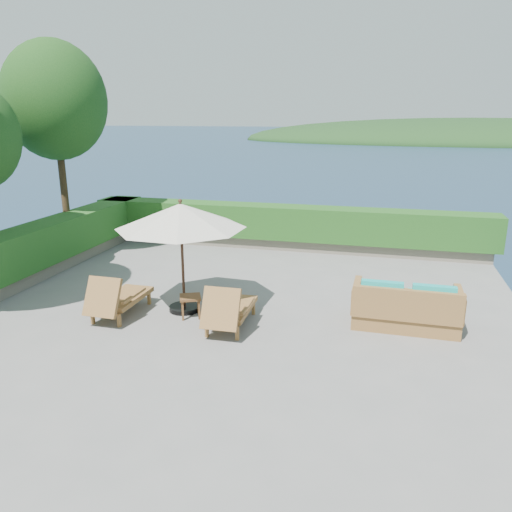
% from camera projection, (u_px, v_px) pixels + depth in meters
% --- Properties ---
extents(ground, '(12.00, 12.00, 0.00)m').
position_uv_depth(ground, '(233.00, 316.00, 10.42)').
color(ground, gray).
rests_on(ground, ground).
extents(foundation, '(12.00, 12.00, 3.00)m').
position_uv_depth(foundation, '(234.00, 382.00, 10.84)').
color(foundation, '#50473F').
rests_on(foundation, ocean).
extents(ocean, '(600.00, 600.00, 0.00)m').
position_uv_depth(ocean, '(234.00, 439.00, 11.24)').
color(ocean, '#142A3F').
rests_on(ocean, ground).
extents(offshore_island, '(126.00, 57.60, 12.60)m').
position_uv_depth(offshore_island, '(470.00, 142.00, 135.76)').
color(offshore_island, black).
rests_on(offshore_island, ocean).
extents(planter_wall_far, '(12.00, 0.60, 0.36)m').
position_uv_depth(planter_wall_far, '(285.00, 243.00, 15.59)').
color(planter_wall_far, gray).
rests_on(planter_wall_far, ground).
extents(planter_wall_left, '(0.60, 12.00, 0.36)m').
position_uv_depth(planter_wall_left, '(4.00, 286.00, 11.70)').
color(planter_wall_left, gray).
rests_on(planter_wall_left, ground).
extents(hedge_far, '(12.40, 0.90, 1.00)m').
position_uv_depth(hedge_far, '(285.00, 222.00, 15.41)').
color(hedge_far, '#144816').
rests_on(hedge_far, planter_wall_far).
extents(hedge_left, '(0.90, 12.40, 1.00)m').
position_uv_depth(hedge_left, '(0.00, 258.00, 11.52)').
color(hedge_left, '#144816').
rests_on(hedge_left, planter_wall_left).
extents(tree_far, '(2.80, 2.80, 6.03)m').
position_uv_depth(tree_far, '(55.00, 101.00, 13.63)').
color(tree_far, '#412F19').
rests_on(tree_far, ground).
extents(patio_umbrella, '(3.43, 3.43, 2.41)m').
position_uv_depth(patio_umbrella, '(181.00, 217.00, 10.15)').
color(patio_umbrella, black).
rests_on(patio_umbrella, ground).
extents(lounge_left, '(0.80, 1.72, 0.99)m').
position_uv_depth(lounge_left, '(117.00, 298.00, 10.28)').
color(lounge_left, olive).
rests_on(lounge_left, ground).
extents(lounge_right, '(0.80, 1.73, 0.99)m').
position_uv_depth(lounge_right, '(229.00, 309.00, 9.70)').
color(lounge_right, olive).
rests_on(lounge_right, ground).
extents(side_table, '(0.56, 0.56, 0.45)m').
position_uv_depth(side_table, '(190.00, 300.00, 10.26)').
color(side_table, brown).
rests_on(side_table, ground).
extents(wicker_loveseat, '(2.08, 1.09, 1.01)m').
position_uv_depth(wicker_loveseat, '(406.00, 309.00, 9.75)').
color(wicker_loveseat, olive).
rests_on(wicker_loveseat, ground).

